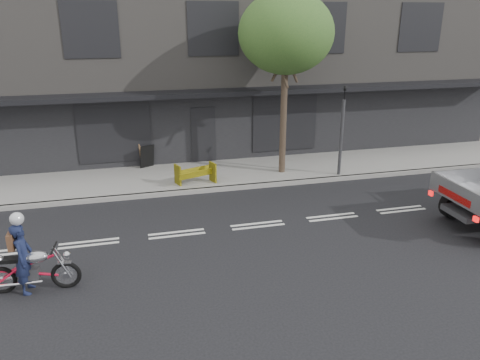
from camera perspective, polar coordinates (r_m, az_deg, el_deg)
name	(u,v)px	position (r m, az deg, el deg)	size (l,w,h in m)	color
ground	(258,225)	(13.96, 2.15, -5.54)	(80.00, 80.00, 0.00)	black
sidewalk	(224,174)	(18.17, -1.99, 0.77)	(32.00, 3.20, 0.15)	gray
kerb	(233,188)	(16.70, -0.82, -0.94)	(32.00, 0.20, 0.15)	gray
building_main	(194,56)	(23.78, -5.61, 14.80)	(26.00, 10.00, 8.00)	slate
street_tree	(286,34)	(17.34, 5.63, 17.33)	(3.40, 3.40, 6.74)	#382B21
traffic_light_pole	(341,136)	(17.85, 12.25, 5.26)	(0.12, 0.12, 3.50)	#2D2D30
motorcycle	(33,269)	(11.60, -23.95, -9.86)	(2.06, 0.60, 1.06)	black
rider	(24,258)	(11.50, -24.88, -8.67)	(0.60, 0.39, 1.65)	#161D3D
construction_barrier	(196,175)	(16.69, -5.35, 0.63)	(1.37, 0.55, 0.76)	yellow
sandwich_board	(147,156)	(18.90, -11.26, 2.85)	(0.58, 0.39, 0.92)	black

